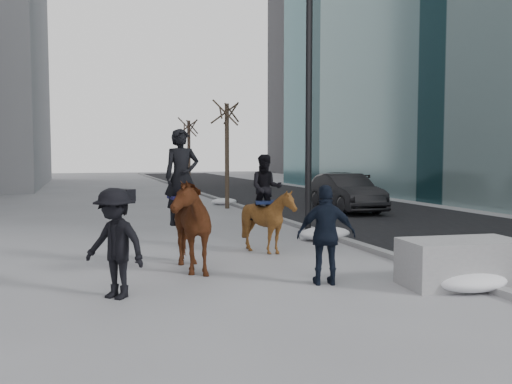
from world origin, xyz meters
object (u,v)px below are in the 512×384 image
object	(u,v)px
car_near	(345,193)
mounted_right	(268,214)
planter	(461,263)
mounted_left	(183,218)

from	to	relation	value
car_near	mounted_right	size ratio (longest dim) A/B	1.99
planter	mounted_right	size ratio (longest dim) A/B	0.89
mounted_left	mounted_right	bearing A→B (deg)	29.49
car_near	mounted_right	bearing A→B (deg)	-124.90
planter	mounted_right	world-z (taller)	mounted_right
mounted_left	mounted_right	distance (m)	2.51
planter	mounted_left	world-z (taller)	mounted_left
car_near	mounted_left	xyz separation A→B (m)	(-8.20, -8.98, 0.29)
planter	mounted_right	distance (m)	4.56
planter	car_near	xyz separation A→B (m)	(3.84, 11.73, 0.35)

